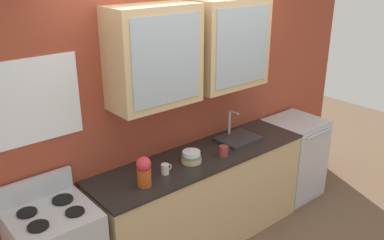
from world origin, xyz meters
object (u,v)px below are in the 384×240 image
at_px(cup_near_sink, 224,151).
at_px(sink_faucet, 238,138).
at_px(dishwasher, 293,158).
at_px(cup_near_bowls, 165,169).
at_px(bowl_stack, 191,157).
at_px(vase, 144,171).

bearing_deg(cup_near_sink, sink_faucet, 24.99).
xyz_separation_m(cup_near_sink, dishwasher, (1.26, 0.12, -0.52)).
distance_m(sink_faucet, cup_near_bowls, 0.98).
height_order(sink_faucet, bowl_stack, sink_faucet).
relative_size(vase, cup_near_bowls, 2.48).
relative_size(cup_near_sink, cup_near_bowls, 1.17).
height_order(cup_near_sink, dishwasher, cup_near_sink).
height_order(sink_faucet, vase, sink_faucet).
height_order(bowl_stack, vase, vase).
bearing_deg(cup_near_bowls, sink_faucet, 5.69).
height_order(sink_faucet, cup_near_bowls, sink_faucet).
distance_m(vase, cup_near_sink, 0.86).
relative_size(sink_faucet, vase, 1.60).
bearing_deg(cup_near_sink, bowl_stack, 162.27).
bearing_deg(sink_faucet, cup_near_bowls, -174.31).
xyz_separation_m(vase, cup_near_bowls, (0.25, 0.05, -0.09)).
xyz_separation_m(sink_faucet, cup_near_sink, (-0.36, -0.17, 0.03)).
relative_size(cup_near_sink, dishwasher, 0.13).
height_order(bowl_stack, dishwasher, bowl_stack).
bearing_deg(dishwasher, sink_faucet, 176.98).
height_order(cup_near_sink, cup_near_bowls, cup_near_sink).
xyz_separation_m(bowl_stack, vase, (-0.55, -0.08, 0.08)).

